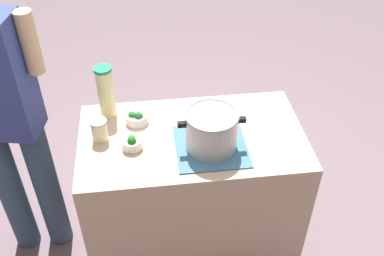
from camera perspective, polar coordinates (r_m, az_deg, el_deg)
name	(u,v)px	position (r m, az deg, el deg)	size (l,w,h in m)	color
ground_plane	(192,240)	(2.89, 0.00, -14.17)	(8.00, 8.00, 0.00)	slate
counter_slab	(192,194)	(2.55, 0.00, -8.40)	(1.14, 0.65, 0.87)	#CEAE93
dish_cloth	(211,146)	(2.19, 2.45, -2.36)	(0.35, 0.34, 0.01)	teal
cooking_pot	(212,130)	(2.12, 2.53, -0.24)	(0.32, 0.26, 0.20)	#B7B7BC
lemonade_pitcher	(106,92)	(2.35, -10.99, 4.59)	(0.09, 0.09, 0.29)	#F0E9A1
mason_jar	(99,130)	(2.24, -11.77, -0.25)	(0.08, 0.08, 0.12)	beige
broccoli_bowl_front	(132,142)	(2.18, -7.67, -1.84)	(0.10, 0.10, 0.08)	silver
broccoli_bowl_center	(137,117)	(2.33, -7.12, 1.34)	(0.12, 0.12, 0.08)	silver
person_cook	(6,120)	(2.40, -22.74, 0.93)	(0.50, 0.27, 1.72)	#374F69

